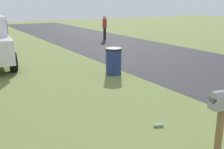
{
  "coord_description": "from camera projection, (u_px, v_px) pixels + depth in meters",
  "views": [
    {
      "loc": [
        1.32,
        3.46,
        2.66
      ],
      "look_at": [
        6.43,
        0.42,
        1.06
      ],
      "focal_mm": 43.59,
      "sensor_mm": 36.0,
      "label": 1
    }
  ],
  "objects": [
    {
      "name": "mailbox",
      "position": [
        222.0,
        104.0,
        4.6
      ],
      "size": [
        0.25,
        0.49,
        1.23
      ],
      "rotation": [
        0.0,
        0.0,
        -0.12
      ],
      "color": "brown",
      "rests_on": "ground"
    },
    {
      "name": "trash_bin",
      "position": [
        114.0,
        61.0,
        10.15
      ],
      "size": [
        0.61,
        0.61,
        0.99
      ],
      "color": "navy",
      "rests_on": "ground"
    },
    {
      "name": "pedestrian",
      "position": [
        105.0,
        25.0,
        19.45
      ],
      "size": [
        0.31,
        0.51,
        1.72
      ],
      "rotation": [
        0.0,
        0.0,
        0.57
      ],
      "color": "black",
      "rests_on": "ground"
    },
    {
      "name": "litter_bottle_midfield_b",
      "position": [
        158.0,
        125.0,
        5.97
      ],
      "size": [
        0.15,
        0.23,
        0.07
      ],
      "primitive_type": "cylinder",
      "rotation": [
        0.0,
        1.57,
        4.31
      ],
      "color": "#B2D8BF",
      "rests_on": "ground"
    }
  ]
}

